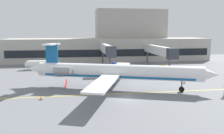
{
  "coord_description": "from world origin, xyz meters",
  "views": [
    {
      "loc": [
        -7.07,
        -33.48,
        10.12
      ],
      "look_at": [
        -0.01,
        11.9,
        3.0
      ],
      "focal_mm": 37.17,
      "sensor_mm": 36.0,
      "label": 1
    }
  ],
  "objects_px": {
    "baggage_tug": "(113,67)",
    "belt_loader": "(165,69)",
    "fuel_tank": "(40,64)",
    "pushback_tractor": "(65,71)",
    "regional_jet": "(114,72)"
  },
  "relations": [
    {
      "from": "regional_jet",
      "to": "baggage_tug",
      "type": "bearing_deg",
      "value": 81.33
    },
    {
      "from": "belt_loader",
      "to": "fuel_tank",
      "type": "distance_m",
      "value": 32.64
    },
    {
      "from": "baggage_tug",
      "to": "belt_loader",
      "type": "height_order",
      "value": "baggage_tug"
    },
    {
      "from": "baggage_tug",
      "to": "fuel_tank",
      "type": "relative_size",
      "value": 0.47
    },
    {
      "from": "baggage_tug",
      "to": "pushback_tractor",
      "type": "xyz_separation_m",
      "value": [
        -12.06,
        -3.13,
        -0.0
      ]
    },
    {
      "from": "baggage_tug",
      "to": "belt_loader",
      "type": "distance_m",
      "value": 12.82
    },
    {
      "from": "fuel_tank",
      "to": "pushback_tractor",
      "type": "bearing_deg",
      "value": -52.42
    },
    {
      "from": "baggage_tug",
      "to": "regional_jet",
      "type": "bearing_deg",
      "value": -98.67
    },
    {
      "from": "regional_jet",
      "to": "pushback_tractor",
      "type": "distance_m",
      "value": 17.8
    },
    {
      "from": "fuel_tank",
      "to": "baggage_tug",
      "type": "bearing_deg",
      "value": -17.06
    },
    {
      "from": "regional_jet",
      "to": "belt_loader",
      "type": "xyz_separation_m",
      "value": [
        15.02,
        14.4,
        -2.22
      ]
    },
    {
      "from": "regional_jet",
      "to": "baggage_tug",
      "type": "distance_m",
      "value": 18.51
    },
    {
      "from": "belt_loader",
      "to": "regional_jet",
      "type": "bearing_deg",
      "value": -136.2
    },
    {
      "from": "pushback_tractor",
      "to": "belt_loader",
      "type": "height_order",
      "value": "pushback_tractor"
    },
    {
      "from": "baggage_tug",
      "to": "fuel_tank",
      "type": "distance_m",
      "value": 19.82
    }
  ]
}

